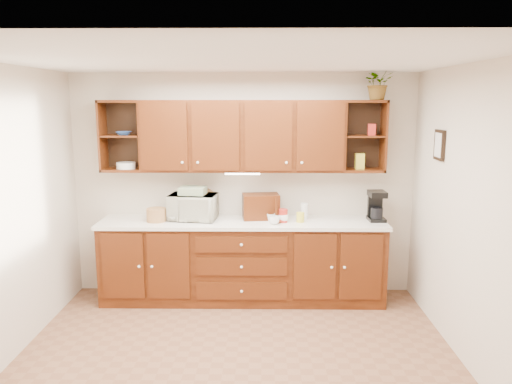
{
  "coord_description": "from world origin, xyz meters",
  "views": [
    {
      "loc": [
        0.23,
        -4.06,
        2.28
      ],
      "look_at": [
        0.16,
        1.15,
        1.33
      ],
      "focal_mm": 35.0,
      "sensor_mm": 36.0,
      "label": 1
    }
  ],
  "objects_px": {
    "microwave": "(193,207)",
    "bread_box": "(261,206)",
    "potted_plant": "(378,83)",
    "coffee_maker": "(376,206)"
  },
  "relations": [
    {
      "from": "microwave",
      "to": "bread_box",
      "type": "xyz_separation_m",
      "value": [
        0.77,
        0.06,
        -0.0
      ]
    },
    {
      "from": "bread_box",
      "to": "coffee_maker",
      "type": "distance_m",
      "value": 1.31
    },
    {
      "from": "potted_plant",
      "to": "bread_box",
      "type": "bearing_deg",
      "value": 179.77
    },
    {
      "from": "microwave",
      "to": "potted_plant",
      "type": "distance_m",
      "value": 2.49
    },
    {
      "from": "microwave",
      "to": "bread_box",
      "type": "height_order",
      "value": "microwave"
    },
    {
      "from": "bread_box",
      "to": "coffee_maker",
      "type": "height_order",
      "value": "coffee_maker"
    },
    {
      "from": "bread_box",
      "to": "potted_plant",
      "type": "distance_m",
      "value": 1.9
    },
    {
      "from": "potted_plant",
      "to": "coffee_maker",
      "type": "bearing_deg",
      "value": -66.12
    },
    {
      "from": "microwave",
      "to": "bread_box",
      "type": "relative_size",
      "value": 1.29
    },
    {
      "from": "potted_plant",
      "to": "microwave",
      "type": "bearing_deg",
      "value": -178.61
    }
  ]
}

